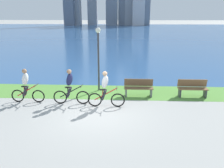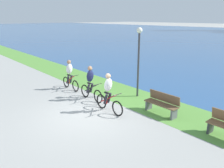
# 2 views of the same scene
# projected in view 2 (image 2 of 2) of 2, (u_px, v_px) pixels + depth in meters

# --- Properties ---
(ground_plane) EXTENTS (300.00, 300.00, 0.00)m
(ground_plane) POSITION_uv_depth(u_px,v_px,m) (87.00, 115.00, 9.32)
(ground_plane) COLOR #9E9E99
(grass_strip_bayside) EXTENTS (120.00, 2.45, 0.01)m
(grass_strip_bayside) POSITION_uv_depth(u_px,v_px,m) (137.00, 99.00, 11.21)
(grass_strip_bayside) COLOR #59933D
(grass_strip_bayside) RESTS_ON ground
(cyclist_lead) EXTENTS (1.73, 0.52, 1.70)m
(cyclist_lead) POSITION_uv_depth(u_px,v_px,m) (108.00, 93.00, 9.44)
(cyclist_lead) COLOR black
(cyclist_lead) RESTS_ON ground
(cyclist_trailing) EXTENTS (1.76, 0.52, 1.70)m
(cyclist_trailing) POSITION_uv_depth(u_px,v_px,m) (91.00, 83.00, 10.83)
(cyclist_trailing) COLOR black
(cyclist_trailing) RESTS_ON ground
(cyclist_distant_rear) EXTENTS (1.65, 0.52, 1.67)m
(cyclist_distant_rear) POSITION_uv_depth(u_px,v_px,m) (70.00, 75.00, 12.48)
(cyclist_distant_rear) COLOR black
(cyclist_distant_rear) RESTS_ON ground
(bench_far_along_path) EXTENTS (1.50, 0.47, 0.90)m
(bench_far_along_path) POSITION_uv_depth(u_px,v_px,m) (162.00, 104.00, 9.35)
(bench_far_along_path) COLOR brown
(bench_far_along_path) RESTS_ON ground
(lamppost_tall) EXTENTS (0.28, 0.28, 3.47)m
(lamppost_tall) POSITION_uv_depth(u_px,v_px,m) (139.00, 52.00, 10.92)
(lamppost_tall) COLOR #38383D
(lamppost_tall) RESTS_ON ground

